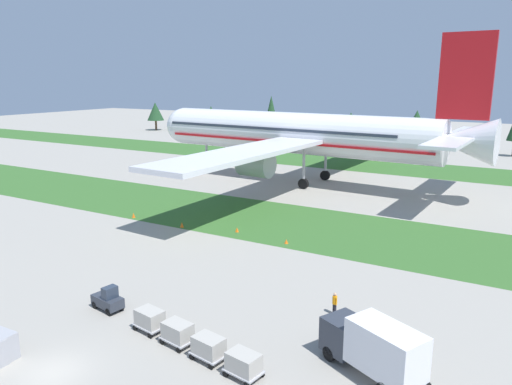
{
  "coord_description": "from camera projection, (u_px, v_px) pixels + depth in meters",
  "views": [
    {
      "loc": [
        23.6,
        -16.61,
        17.37
      ],
      "look_at": [
        -4.55,
        32.8,
        4.0
      ],
      "focal_mm": 34.04,
      "sensor_mm": 36.0,
      "label": 1
    }
  ],
  "objects": [
    {
      "name": "ground_plane",
      "position": [
        54.0,
        372.0,
        29.4
      ],
      "size": [
        400.0,
        400.0,
        0.0
      ],
      "primitive_type": "plane",
      "color": "gray"
    },
    {
      "name": "grass_strip_near",
      "position": [
        298.0,
        225.0,
        59.18
      ],
      "size": [
        320.0,
        16.76,
        0.01
      ],
      "primitive_type": "cube",
      "color": "#336028",
      "rests_on": "ground"
    },
    {
      "name": "grass_strip_far",
      "position": [
        393.0,
        167.0,
        97.68
      ],
      "size": [
        320.0,
        16.76,
        0.01
      ],
      "primitive_type": "cube",
      "color": "#336028",
      "rests_on": "ground"
    },
    {
      "name": "airliner",
      "position": [
        302.0,
        133.0,
        81.19
      ],
      "size": [
        59.05,
        72.94,
        23.53
      ],
      "rotation": [
        0.0,
        0.0,
        1.51
      ],
      "color": "silver",
      "rests_on": "ground"
    },
    {
      "name": "baggage_tug",
      "position": [
        108.0,
        300.0,
        37.23
      ],
      "size": [
        2.78,
        1.71,
        1.97
      ],
      "rotation": [
        0.0,
        0.0,
        1.4
      ],
      "color": "#2D333D",
      "rests_on": "ground"
    },
    {
      "name": "cargo_dolly_lead",
      "position": [
        150.0,
        318.0,
        34.12
      ],
      "size": [
        2.42,
        1.84,
        1.55
      ],
      "rotation": [
        0.0,
        0.0,
        1.4
      ],
      "color": "#A3A3A8",
      "rests_on": "ground"
    },
    {
      "name": "cargo_dolly_second",
      "position": [
        178.0,
        332.0,
        32.33
      ],
      "size": [
        2.42,
        1.84,
        1.55
      ],
      "rotation": [
        0.0,
        0.0,
        1.4
      ],
      "color": "#A3A3A8",
      "rests_on": "ground"
    },
    {
      "name": "cargo_dolly_third",
      "position": [
        209.0,
        346.0,
        30.55
      ],
      "size": [
        2.42,
        1.84,
        1.55
      ],
      "rotation": [
        0.0,
        0.0,
        1.4
      ],
      "color": "#A3A3A8",
      "rests_on": "ground"
    },
    {
      "name": "cargo_dolly_fourth",
      "position": [
        244.0,
        363.0,
        28.76
      ],
      "size": [
        2.42,
        1.84,
        1.55
      ],
      "rotation": [
        0.0,
        0.0,
        1.4
      ],
      "color": "#A3A3A8",
      "rests_on": "ground"
    },
    {
      "name": "catering_truck",
      "position": [
        373.0,
        346.0,
        28.66
      ],
      "size": [
        7.26,
        5.12,
        3.58
      ],
      "rotation": [
        0.0,
        0.0,
        1.12
      ],
      "color": "#2D333D",
      "rests_on": "ground"
    },
    {
      "name": "ground_crew_marshaller",
      "position": [
        335.0,
        303.0,
        36.48
      ],
      "size": [
        0.45,
        0.4,
        1.74
      ],
      "rotation": [
        0.0,
        0.0,
        2.43
      ],
      "color": "black",
      "rests_on": "ground"
    },
    {
      "name": "taxiway_marker_0",
      "position": [
        182.0,
        225.0,
        58.04
      ],
      "size": [
        0.44,
        0.44,
        0.64
      ],
      "primitive_type": "cone",
      "color": "orange",
      "rests_on": "ground"
    },
    {
      "name": "taxiway_marker_1",
      "position": [
        134.0,
        215.0,
        62.1
      ],
      "size": [
        0.44,
        0.44,
        0.63
      ],
      "primitive_type": "cone",
      "color": "orange",
      "rests_on": "ground"
    },
    {
      "name": "taxiway_marker_2",
      "position": [
        237.0,
        230.0,
        56.31
      ],
      "size": [
        0.44,
        0.44,
        0.56
      ],
      "primitive_type": "cone",
      "color": "orange",
      "rests_on": "ground"
    },
    {
      "name": "taxiway_marker_3",
      "position": [
        286.0,
        241.0,
        52.36
      ],
      "size": [
        0.44,
        0.44,
        0.47
      ],
      "primitive_type": "cone",
      "color": "orange",
      "rests_on": "ground"
    },
    {
      "name": "distant_tree_line",
      "position": [
        445.0,
        123.0,
        119.07
      ],
      "size": [
        181.6,
        11.11,
        12.5
      ],
      "color": "#4C3823",
      "rests_on": "ground"
    }
  ]
}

